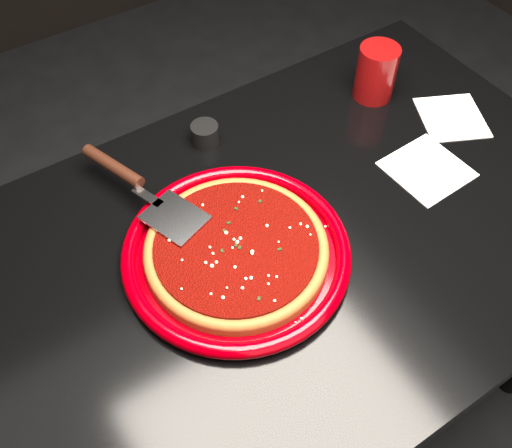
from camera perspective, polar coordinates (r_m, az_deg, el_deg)
The scene contains 13 objects.
floor at distance 1.70m, azimuth 2.96°, elevation -16.02°, with size 4.00×4.00×0.01m, color black.
table at distance 1.36m, azimuth 3.63°, elevation -10.05°, with size 1.20×0.80×0.75m, color black.
plate at distance 0.99m, azimuth -1.97°, elevation -2.85°, with size 0.40×0.40×0.03m, color #7A0005.
pizza_crust at distance 0.98m, azimuth -1.98°, elevation -2.70°, with size 0.32×0.32×0.02m, color brown.
pizza_crust_rim at distance 0.98m, azimuth -1.99°, elevation -2.43°, with size 0.32×0.32×0.02m, color brown.
pizza_sauce at distance 0.97m, azimuth -2.00°, elevation -2.23°, with size 0.28×0.28×0.01m, color #630905.
parmesan_dusting at distance 0.96m, azimuth -2.01°, elevation -1.96°, with size 0.27×0.27×0.01m, color #FAF1C4, non-canonical shape.
basil_flecks at distance 0.97m, azimuth -2.01°, elevation -2.00°, with size 0.25×0.25×0.00m, color black, non-canonical shape.
pizza_server at distance 1.05m, azimuth -11.29°, elevation 3.57°, with size 0.10×0.35×0.03m, color #B4B6BB, non-canonical shape.
cup at distance 1.28m, azimuth 11.92°, elevation 14.59°, with size 0.09×0.09×0.12m, color maroon.
napkin_a at distance 1.18m, azimuth 16.72°, elevation 5.27°, with size 0.14×0.14×0.00m, color silver.
napkin_b at distance 1.31m, azimuth 18.99°, elevation 10.04°, with size 0.13×0.14×0.00m, color silver.
ramekin at distance 1.17m, azimuth -5.13°, elevation 8.96°, with size 0.06×0.06×0.04m, color black.
Camera 1 is at (-0.41, -0.48, 1.57)m, focal length 40.00 mm.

